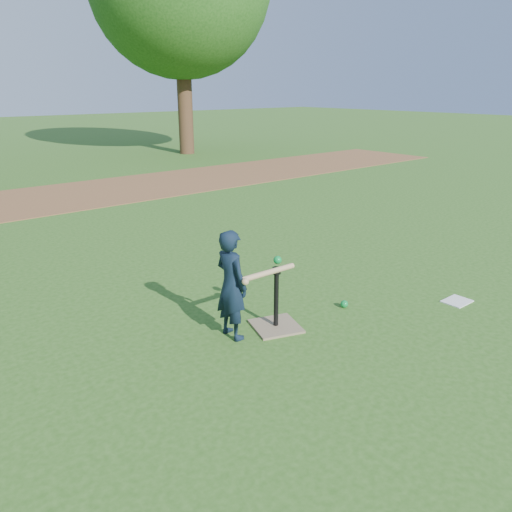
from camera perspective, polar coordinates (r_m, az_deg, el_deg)
ground at (r=4.79m, az=3.31°, el=-8.69°), size 80.00×80.00×0.00m
dirt_strip at (r=11.20m, az=-23.95°, el=5.84°), size 24.00×3.00×0.01m
child at (r=4.51m, az=-2.84°, el=-3.30°), size 0.25×0.38×1.03m
wiffle_ball_ground at (r=5.35m, az=10.05°, el=-5.42°), size 0.08×0.08×0.08m
clipboard at (r=5.83m, az=21.98°, el=-4.82°), size 0.30×0.23×0.01m
batting_tee at (r=4.83m, az=2.29°, el=-6.97°), size 0.55×0.55×0.61m
swing_action at (r=4.56m, az=1.38°, el=-1.69°), size 0.63×0.21×0.12m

